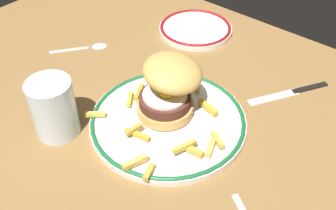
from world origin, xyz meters
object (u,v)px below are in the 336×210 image
object	(u,v)px
water_glass	(54,111)
burger	(169,87)
dinner_plate	(168,120)
side_plate	(195,29)
spoon	(93,46)
knife	(295,91)

from	to	relation	value
water_glass	burger	bearing A→B (deg)	51.23
dinner_plate	side_plate	size ratio (longest dim) A/B	1.60
dinner_plate	spoon	world-z (taller)	dinner_plate
side_plate	knife	distance (cm)	30.23
water_glass	side_plate	xyz separation A→B (cm)	(-2.08, 43.40, -3.80)
burger	knife	bearing A→B (deg)	55.83
knife	spoon	xyz separation A→B (cm)	(-43.69, -15.53, 0.10)
knife	spoon	bearing A→B (deg)	-160.43
burger	knife	size ratio (longest dim) A/B	0.80
burger	water_glass	world-z (taller)	burger
dinner_plate	spoon	xyz separation A→B (cm)	(-30.02, 8.13, -0.48)
side_plate	water_glass	bearing A→B (deg)	-87.26
water_glass	side_plate	size ratio (longest dim) A/B	0.60
burger	water_glass	bearing A→B (deg)	-128.77
knife	side_plate	bearing A→B (deg)	169.28
dinner_plate	burger	distance (cm)	6.60
burger	spoon	distance (cm)	30.26
burger	spoon	xyz separation A→B (cm)	(-28.79, 6.42, -6.73)
side_plate	knife	world-z (taller)	side_plate
burger	side_plate	size ratio (longest dim) A/B	0.73
dinner_plate	burger	bearing A→B (deg)	125.65
dinner_plate	knife	bearing A→B (deg)	59.99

